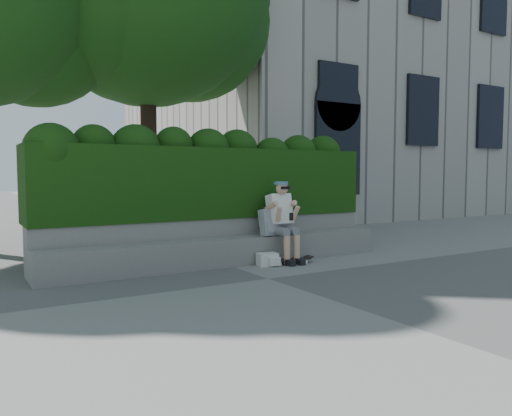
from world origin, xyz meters
TOP-DOWN VIEW (x-y plane):
  - ground at (0.00, 0.00)m, footprint 80.00×80.00m
  - bench_ledge at (0.00, 1.25)m, footprint 6.00×0.45m
  - planter_wall at (0.00, 1.73)m, footprint 6.00×0.50m
  - hedge at (0.00, 1.95)m, footprint 6.00×1.00m
  - building at (9.00, 11.00)m, footprint 12.00×12.00m
  - person at (0.95, 1.07)m, footprint 0.40×0.76m
  - skateboard at (0.96, 0.80)m, footprint 0.74×0.22m
  - backpack_plaid at (0.76, 1.15)m, footprint 0.32×0.19m
  - backpack_ground at (0.54, 0.87)m, footprint 0.35×0.27m

SIDE VIEW (x-z plane):
  - ground at x=0.00m, z-range 0.00..0.00m
  - skateboard at x=0.96m, z-range 0.03..0.10m
  - backpack_ground at x=0.54m, z-range 0.00..0.21m
  - bench_ledge at x=0.00m, z-range 0.00..0.45m
  - planter_wall at x=0.00m, z-range 0.00..0.75m
  - backpack_plaid at x=0.76m, z-range 0.45..0.91m
  - person at x=0.95m, z-range 0.06..1.44m
  - hedge at x=0.00m, z-range 0.75..1.95m
  - building at x=9.00m, z-range 0.00..15.00m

